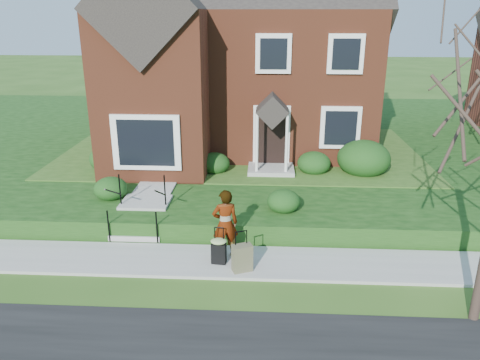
# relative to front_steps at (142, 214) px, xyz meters

# --- Properties ---
(ground) EXTENTS (120.00, 120.00, 0.00)m
(ground) POSITION_rel_front_steps_xyz_m (2.50, -1.84, -0.47)
(ground) COLOR #2D5119
(ground) RESTS_ON ground
(sidewalk) EXTENTS (60.00, 1.60, 0.08)m
(sidewalk) POSITION_rel_front_steps_xyz_m (2.50, -1.84, -0.43)
(sidewalk) COLOR #9E9B93
(sidewalk) RESTS_ON ground
(terrace) EXTENTS (44.00, 20.00, 0.60)m
(terrace) POSITION_rel_front_steps_xyz_m (6.50, 9.06, -0.17)
(terrace) COLOR #12350E
(terrace) RESTS_ON ground
(walkway) EXTENTS (1.20, 6.00, 0.06)m
(walkway) POSITION_rel_front_steps_xyz_m (0.00, 3.16, 0.16)
(walkway) COLOR #9E9B93
(walkway) RESTS_ON terrace
(main_house) EXTENTS (10.40, 10.20, 9.40)m
(main_house) POSITION_rel_front_steps_xyz_m (2.29, 7.76, 4.79)
(main_house) COLOR brown
(main_house) RESTS_ON terrace
(front_steps) EXTENTS (1.40, 2.02, 1.50)m
(front_steps) POSITION_rel_front_steps_xyz_m (0.00, 0.00, 0.00)
(front_steps) COLOR #9E9B93
(front_steps) RESTS_ON ground
(foundation_shrubs) EXTENTS (10.57, 4.87, 1.28)m
(foundation_shrubs) POSITION_rel_front_steps_xyz_m (3.36, 3.24, 0.65)
(foundation_shrubs) COLOR #123811
(foundation_shrubs) RESTS_ON terrace
(woman) EXTENTS (0.74, 0.58, 1.78)m
(woman) POSITION_rel_front_steps_xyz_m (2.53, -1.61, 0.50)
(woman) COLOR #999999
(woman) RESTS_ON sidewalk
(suitcase_black) EXTENTS (0.43, 0.37, 0.95)m
(suitcase_black) POSITION_rel_front_steps_xyz_m (2.40, -1.98, -0.03)
(suitcase_black) COLOR black
(suitcase_black) RESTS_ON sidewalk
(suitcase_olive) EXTENTS (0.53, 0.42, 1.01)m
(suitcase_olive) POSITION_rel_front_steps_xyz_m (2.98, -2.30, -0.06)
(suitcase_olive) COLOR brown
(suitcase_olive) RESTS_ON sidewalk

